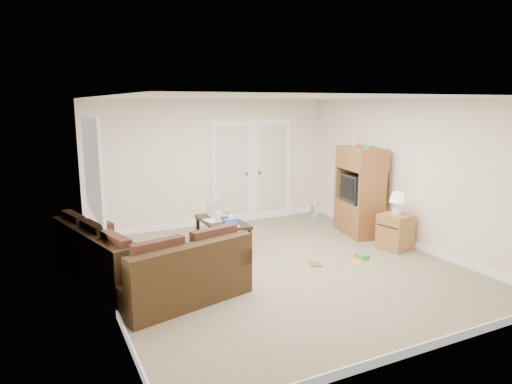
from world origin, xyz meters
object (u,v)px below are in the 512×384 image
tv_armoire (360,191)px  side_cabinet (395,229)px  coffee_table (222,232)px  sectional_sofa (140,267)px

tv_armoire → side_cabinet: size_ratio=1.79×
side_cabinet → coffee_table: bearing=140.9°
tv_armoire → side_cabinet: 1.12m
coffee_table → tv_armoire: 2.70m
sectional_sofa → tv_armoire: (4.26, 0.85, 0.51)m
coffee_table → tv_armoire: tv_armoire is taller
sectional_sofa → side_cabinet: 4.22m
tv_armoire → sectional_sofa: bearing=-157.9°
sectional_sofa → side_cabinet: side_cabinet is taller
sectional_sofa → side_cabinet: (4.22, -0.17, 0.04)m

